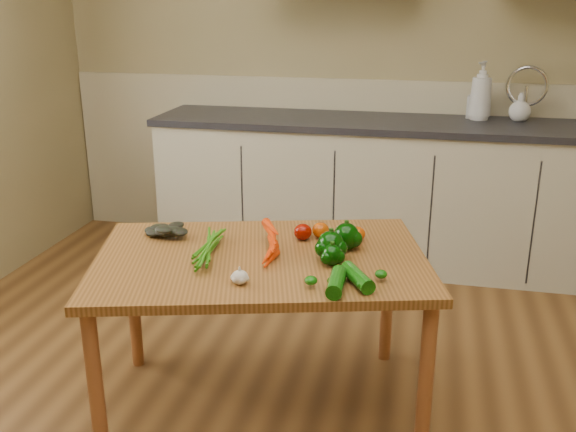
{
  "coord_description": "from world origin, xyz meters",
  "views": [
    {
      "loc": [
        0.44,
        -1.67,
        1.6
      ],
      "look_at": [
        -0.1,
        0.75,
        0.75
      ],
      "focal_mm": 40.0,
      "sensor_mm": 36.0,
      "label": 1
    }
  ],
  "objects_px": {
    "pepper_b": "(346,236)",
    "pepper_c": "(332,255)",
    "soap_bottle_b": "(475,102)",
    "zucchini_b": "(336,282)",
    "leafy_greens": "(165,229)",
    "zucchini_a": "(357,277)",
    "tomato_c": "(357,234)",
    "garlic_bulb": "(240,277)",
    "soap_bottle_c": "(520,107)",
    "tomato_b": "(321,230)",
    "pepper_a": "(331,245)",
    "tomato_a": "(303,232)",
    "carrot_bunch": "(251,246)",
    "table": "(261,274)",
    "soap_bottle_a": "(481,91)"
  },
  "relations": [
    {
      "from": "soap_bottle_b",
      "to": "zucchini_b",
      "type": "bearing_deg",
      "value": 174.43
    },
    {
      "from": "leafy_greens",
      "to": "zucchini_a",
      "type": "relative_size",
      "value": 1.01
    },
    {
      "from": "soap_bottle_c",
      "to": "tomato_b",
      "type": "xyz_separation_m",
      "value": [
        -0.92,
        -1.58,
        -0.28
      ]
    },
    {
      "from": "soap_bottle_a",
      "to": "pepper_c",
      "type": "xyz_separation_m",
      "value": [
        -0.6,
        -1.85,
        -0.36
      ]
    },
    {
      "from": "tomato_c",
      "to": "garlic_bulb",
      "type": "bearing_deg",
      "value": -124.55
    },
    {
      "from": "leafy_greens",
      "to": "tomato_c",
      "type": "distance_m",
      "value": 0.78
    },
    {
      "from": "pepper_b",
      "to": "pepper_c",
      "type": "relative_size",
      "value": 1.31
    },
    {
      "from": "table",
      "to": "garlic_bulb",
      "type": "xyz_separation_m",
      "value": [
        -0.0,
        -0.26,
        0.1
      ]
    },
    {
      "from": "pepper_c",
      "to": "pepper_a",
      "type": "bearing_deg",
      "value": 102.9
    },
    {
      "from": "pepper_c",
      "to": "soap_bottle_a",
      "type": "bearing_deg",
      "value": 72.09
    },
    {
      "from": "table",
      "to": "leafy_greens",
      "type": "distance_m",
      "value": 0.45
    },
    {
      "from": "soap_bottle_c",
      "to": "tomato_c",
      "type": "xyz_separation_m",
      "value": [
        -0.77,
        -1.58,
        -0.29
      ]
    },
    {
      "from": "garlic_bulb",
      "to": "tomato_a",
      "type": "distance_m",
      "value": 0.48
    },
    {
      "from": "garlic_bulb",
      "to": "tomato_a",
      "type": "xyz_separation_m",
      "value": [
        0.13,
        0.46,
        0.01
      ]
    },
    {
      "from": "tomato_b",
      "to": "tomato_c",
      "type": "xyz_separation_m",
      "value": [
        0.15,
        -0.0,
        -0.0
      ]
    },
    {
      "from": "table",
      "to": "pepper_c",
      "type": "distance_m",
      "value": 0.3
    },
    {
      "from": "pepper_a",
      "to": "tomato_c",
      "type": "height_order",
      "value": "pepper_a"
    },
    {
      "from": "soap_bottle_a",
      "to": "pepper_b",
      "type": "xyz_separation_m",
      "value": [
        -0.57,
        -1.68,
        -0.35
      ]
    },
    {
      "from": "soap_bottle_b",
      "to": "pepper_c",
      "type": "xyz_separation_m",
      "value": [
        -0.57,
        -1.89,
        -0.29
      ]
    },
    {
      "from": "pepper_b",
      "to": "pepper_c",
      "type": "xyz_separation_m",
      "value": [
        -0.03,
        -0.17,
        -0.01
      ]
    },
    {
      "from": "soap_bottle_a",
      "to": "tomato_a",
      "type": "height_order",
      "value": "soap_bottle_a"
    },
    {
      "from": "soap_bottle_c",
      "to": "table",
      "type": "bearing_deg",
      "value": 76.72
    },
    {
      "from": "soap_bottle_b",
      "to": "carrot_bunch",
      "type": "height_order",
      "value": "soap_bottle_b"
    },
    {
      "from": "tomato_a",
      "to": "garlic_bulb",
      "type": "bearing_deg",
      "value": -105.37
    },
    {
      "from": "pepper_a",
      "to": "zucchini_b",
      "type": "height_order",
      "value": "pepper_a"
    },
    {
      "from": "pepper_a",
      "to": "pepper_b",
      "type": "relative_size",
      "value": 1.02
    },
    {
      "from": "pepper_a",
      "to": "pepper_b",
      "type": "distance_m",
      "value": 0.12
    },
    {
      "from": "garlic_bulb",
      "to": "zucchini_b",
      "type": "bearing_deg",
      "value": 4.2
    },
    {
      "from": "soap_bottle_c",
      "to": "tomato_b",
      "type": "distance_m",
      "value": 1.85
    },
    {
      "from": "pepper_a",
      "to": "tomato_a",
      "type": "height_order",
      "value": "pepper_a"
    },
    {
      "from": "pepper_b",
      "to": "garlic_bulb",
      "type": "bearing_deg",
      "value": -127.91
    },
    {
      "from": "soap_bottle_c",
      "to": "tomato_a",
      "type": "bearing_deg",
      "value": 76.69
    },
    {
      "from": "tomato_a",
      "to": "carrot_bunch",
      "type": "bearing_deg",
      "value": -130.77
    },
    {
      "from": "garlic_bulb",
      "to": "pepper_a",
      "type": "distance_m",
      "value": 0.4
    },
    {
      "from": "pepper_a",
      "to": "tomato_c",
      "type": "xyz_separation_m",
      "value": [
        0.08,
        0.21,
        -0.02
      ]
    },
    {
      "from": "pepper_a",
      "to": "tomato_c",
      "type": "bearing_deg",
      "value": 70.11
    },
    {
      "from": "soap_bottle_b",
      "to": "tomato_a",
      "type": "bearing_deg",
      "value": 164.85
    },
    {
      "from": "leafy_greens",
      "to": "pepper_a",
      "type": "distance_m",
      "value": 0.69
    },
    {
      "from": "pepper_b",
      "to": "tomato_b",
      "type": "xyz_separation_m",
      "value": [
        -0.12,
        0.1,
        -0.02
      ]
    },
    {
      "from": "pepper_b",
      "to": "soap_bottle_c",
      "type": "bearing_deg",
      "value": 64.6
    },
    {
      "from": "zucchini_a",
      "to": "tomato_c",
      "type": "bearing_deg",
      "value": 96.8
    },
    {
      "from": "soap_bottle_a",
      "to": "tomato_c",
      "type": "height_order",
      "value": "soap_bottle_a"
    },
    {
      "from": "tomato_b",
      "to": "tomato_c",
      "type": "distance_m",
      "value": 0.15
    },
    {
      "from": "table",
      "to": "garlic_bulb",
      "type": "height_order",
      "value": "garlic_bulb"
    },
    {
      "from": "pepper_c",
      "to": "zucchini_a",
      "type": "height_order",
      "value": "pepper_c"
    },
    {
      "from": "soap_bottle_a",
      "to": "pepper_a",
      "type": "bearing_deg",
      "value": -82.47
    },
    {
      "from": "soap_bottle_c",
      "to": "carrot_bunch",
      "type": "bearing_deg",
      "value": 75.57
    },
    {
      "from": "tomato_a",
      "to": "soap_bottle_a",
      "type": "bearing_deg",
      "value": 65.05
    },
    {
      "from": "pepper_a",
      "to": "tomato_a",
      "type": "xyz_separation_m",
      "value": [
        -0.14,
        0.17,
        -0.02
      ]
    },
    {
      "from": "soap_bottle_c",
      "to": "carrot_bunch",
      "type": "xyz_separation_m",
      "value": [
        -1.15,
        -1.81,
        -0.28
      ]
    }
  ]
}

